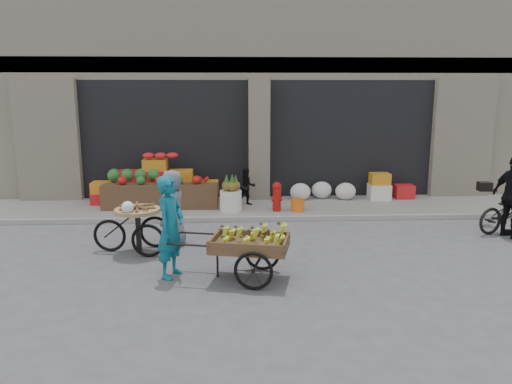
{
  "coord_description": "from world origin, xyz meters",
  "views": [
    {
      "loc": [
        -0.7,
        -8.05,
        3.02
      ],
      "look_at": [
        -0.26,
        1.11,
        1.1
      ],
      "focal_mm": 35.0,
      "sensor_mm": 36.0,
      "label": 1
    }
  ],
  "objects_px": {
    "seated_person": "(247,187)",
    "vendor_grey": "(173,208)",
    "banana_cart": "(247,242)",
    "pineapple_bin": "(231,201)",
    "bicycle": "(511,211)",
    "vendor_woman": "(170,227)",
    "orange_bucket": "(298,205)",
    "fire_hydrant": "(277,195)",
    "tricycle_cart": "(138,223)"
  },
  "relations": [
    {
      "from": "vendor_grey",
      "to": "bicycle",
      "type": "height_order",
      "value": "vendor_grey"
    },
    {
      "from": "pineapple_bin",
      "to": "seated_person",
      "type": "height_order",
      "value": "seated_person"
    },
    {
      "from": "orange_bucket",
      "to": "vendor_woman",
      "type": "distance_m",
      "value": 4.61
    },
    {
      "from": "banana_cart",
      "to": "vendor_grey",
      "type": "distance_m",
      "value": 2.3
    },
    {
      "from": "bicycle",
      "to": "vendor_woman",
      "type": "bearing_deg",
      "value": 88.81
    },
    {
      "from": "orange_bucket",
      "to": "banana_cart",
      "type": "relative_size",
      "value": 0.15
    },
    {
      "from": "banana_cart",
      "to": "vendor_grey",
      "type": "relative_size",
      "value": 1.47
    },
    {
      "from": "pineapple_bin",
      "to": "orange_bucket",
      "type": "relative_size",
      "value": 1.62
    },
    {
      "from": "seated_person",
      "to": "banana_cart",
      "type": "bearing_deg",
      "value": -101.64
    },
    {
      "from": "pineapple_bin",
      "to": "bicycle",
      "type": "distance_m",
      "value": 6.17
    },
    {
      "from": "orange_bucket",
      "to": "bicycle",
      "type": "height_order",
      "value": "bicycle"
    },
    {
      "from": "vendor_woman",
      "to": "bicycle",
      "type": "xyz_separation_m",
      "value": [
        6.91,
        2.26,
        -0.38
      ]
    },
    {
      "from": "banana_cart",
      "to": "vendor_woman",
      "type": "distance_m",
      "value": 1.25
    },
    {
      "from": "pineapple_bin",
      "to": "bicycle",
      "type": "height_order",
      "value": "bicycle"
    },
    {
      "from": "pineapple_bin",
      "to": "seated_person",
      "type": "relative_size",
      "value": 0.56
    },
    {
      "from": "fire_hydrant",
      "to": "bicycle",
      "type": "relative_size",
      "value": 0.41
    },
    {
      "from": "banana_cart",
      "to": "vendor_woman",
      "type": "xyz_separation_m",
      "value": [
        -1.22,
        0.18,
        0.21
      ]
    },
    {
      "from": "orange_bucket",
      "to": "bicycle",
      "type": "bearing_deg",
      "value": -19.45
    },
    {
      "from": "seated_person",
      "to": "vendor_grey",
      "type": "height_order",
      "value": "vendor_grey"
    },
    {
      "from": "fire_hydrant",
      "to": "orange_bucket",
      "type": "xyz_separation_m",
      "value": [
        0.5,
        -0.05,
        -0.23
      ]
    },
    {
      "from": "tricycle_cart",
      "to": "vendor_woman",
      "type": "bearing_deg",
      "value": -53.57
    },
    {
      "from": "vendor_grey",
      "to": "bicycle",
      "type": "xyz_separation_m",
      "value": [
        7.06,
        0.59,
        -0.29
      ]
    },
    {
      "from": "orange_bucket",
      "to": "seated_person",
      "type": "distance_m",
      "value": 1.42
    },
    {
      "from": "pineapple_bin",
      "to": "banana_cart",
      "type": "bearing_deg",
      "value": -86.26
    },
    {
      "from": "orange_bucket",
      "to": "vendor_grey",
      "type": "height_order",
      "value": "vendor_grey"
    },
    {
      "from": "pineapple_bin",
      "to": "tricycle_cart",
      "type": "height_order",
      "value": "tricycle_cart"
    },
    {
      "from": "vendor_woman",
      "to": "tricycle_cart",
      "type": "relative_size",
      "value": 1.15
    },
    {
      "from": "pineapple_bin",
      "to": "banana_cart",
      "type": "relative_size",
      "value": 0.24
    },
    {
      "from": "orange_bucket",
      "to": "vendor_woman",
      "type": "relative_size",
      "value": 0.19
    },
    {
      "from": "pineapple_bin",
      "to": "vendor_woman",
      "type": "xyz_separation_m",
      "value": [
        -0.95,
        -3.89,
        0.46
      ]
    },
    {
      "from": "orange_bucket",
      "to": "banana_cart",
      "type": "height_order",
      "value": "banana_cart"
    },
    {
      "from": "pineapple_bin",
      "to": "banana_cart",
      "type": "xyz_separation_m",
      "value": [
        0.27,
        -4.07,
        0.25
      ]
    },
    {
      "from": "banana_cart",
      "to": "vendor_grey",
      "type": "bearing_deg",
      "value": 139.13
    },
    {
      "from": "seated_person",
      "to": "vendor_woman",
      "type": "distance_m",
      "value": 4.7
    },
    {
      "from": "tricycle_cart",
      "to": "pineapple_bin",
      "type": "bearing_deg",
      "value": 61.95
    },
    {
      "from": "banana_cart",
      "to": "bicycle",
      "type": "xyz_separation_m",
      "value": [
        5.69,
        2.43,
        -0.17
      ]
    },
    {
      "from": "vendor_woman",
      "to": "banana_cart",
      "type": "bearing_deg",
      "value": -76.62
    },
    {
      "from": "vendor_woman",
      "to": "tricycle_cart",
      "type": "height_order",
      "value": "vendor_woman"
    },
    {
      "from": "seated_person",
      "to": "banana_cart",
      "type": "distance_m",
      "value": 4.67
    },
    {
      "from": "pineapple_bin",
      "to": "bicycle",
      "type": "xyz_separation_m",
      "value": [
        5.95,
        -1.64,
        0.08
      ]
    },
    {
      "from": "orange_bucket",
      "to": "bicycle",
      "type": "relative_size",
      "value": 0.19
    },
    {
      "from": "vendor_grey",
      "to": "fire_hydrant",
      "type": "bearing_deg",
      "value": 151.67
    },
    {
      "from": "seated_person",
      "to": "vendor_woman",
      "type": "bearing_deg",
      "value": -116.78
    },
    {
      "from": "fire_hydrant",
      "to": "orange_bucket",
      "type": "distance_m",
      "value": 0.55
    },
    {
      "from": "fire_hydrant",
      "to": "seated_person",
      "type": "xyz_separation_m",
      "value": [
        -0.7,
        0.65,
        0.08
      ]
    },
    {
      "from": "seated_person",
      "to": "banana_cart",
      "type": "xyz_separation_m",
      "value": [
        -0.13,
        -4.67,
        0.04
      ]
    },
    {
      "from": "fire_hydrant",
      "to": "banana_cart",
      "type": "distance_m",
      "value": 4.11
    },
    {
      "from": "banana_cart",
      "to": "seated_person",
      "type": "bearing_deg",
      "value": 100.75
    },
    {
      "from": "banana_cart",
      "to": "bicycle",
      "type": "distance_m",
      "value": 6.19
    },
    {
      "from": "fire_hydrant",
      "to": "tricycle_cart",
      "type": "xyz_separation_m",
      "value": [
        -2.82,
        -2.57,
        0.06
      ]
    }
  ]
}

